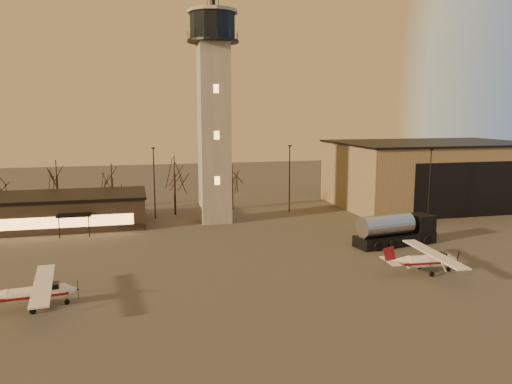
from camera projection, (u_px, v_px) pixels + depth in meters
ground at (275, 299)px, 40.43m from camera, size 220.00×220.00×0.00m
control_tower at (214, 102)px, 66.59m from camera, size 6.80×6.80×32.60m
hangar at (431, 174)px, 80.72m from camera, size 30.60×20.60×10.30m
terminal at (47, 211)px, 65.52m from camera, size 25.40×12.20×4.30m
light_poles at (217, 182)px, 69.40m from camera, size 58.50×12.25×10.14m
tree_row at (113, 174)px, 73.77m from camera, size 37.20×9.20×8.80m
cessna_front at (430, 263)px, 46.98m from camera, size 7.95×10.04×2.76m
cessna_rear at (39, 296)px, 38.50m from camera, size 8.05×10.16×2.79m
fuel_truck at (395, 232)px, 56.85m from camera, size 10.10×4.54×3.62m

